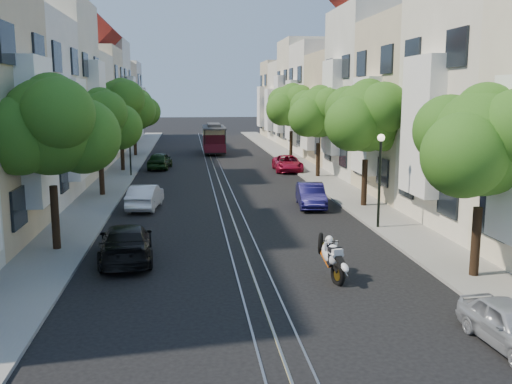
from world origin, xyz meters
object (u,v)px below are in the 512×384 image
object	(u,v)px
tree_w_a	(51,129)
parked_car_e_near	(511,325)
lamp_east	(380,167)
parked_car_w_far	(160,161)
tree_e_d	(292,106)
parked_car_w_near	(126,243)
tree_w_d	(135,108)
lamp_west	(130,138)
parked_car_e_mid	(311,195)
tree_e_c	(320,114)
tree_e_b	(368,118)
tree_w_b	(100,122)
cable_car	(214,137)
sportbike_rider	(331,255)
tree_e_a	(484,146)
tree_w_c	(121,106)
parked_car_e_far	(288,163)
parked_car_w_mid	(145,197)

from	to	relation	value
tree_w_a	parked_car_e_near	world-z (taller)	tree_w_a
lamp_east	parked_car_w_far	world-z (taller)	lamp_east
tree_e_d	parked_car_w_near	size ratio (longest dim) A/B	1.48
tree_w_d	lamp_west	bearing A→B (deg)	-86.56
lamp_west	parked_car_w_near	distance (m)	21.75
tree_e_d	parked_car_e_mid	size ratio (longest dim) A/B	1.78
lamp_west	tree_e_c	bearing A→B (deg)	-8.49
tree_e_b	parked_car_e_mid	distance (m)	5.02
tree_e_c	parked_car_e_mid	size ratio (longest dim) A/B	1.69
tree_w_b	parked_car_w_near	xyz separation A→B (m)	(2.74, -13.54, -3.73)
tree_w_b	tree_w_d	world-z (taller)	tree_w_d
cable_car	parked_car_w_far	size ratio (longest dim) A/B	1.77
tree_e_c	tree_w_d	distance (m)	21.53
tree_e_d	sportbike_rider	xyz separation A→B (m)	(-4.79, -33.57, -4.04)
parked_car_w_far	parked_car_e_mid	bearing A→B (deg)	124.24
parked_car_e_mid	tree_e_a	bearing A→B (deg)	-71.36
tree_e_b	tree_w_b	bearing A→B (deg)	160.85
tree_e_c	parked_car_w_near	size ratio (longest dim) A/B	1.41
tree_w_b	tree_w_c	distance (m)	11.02
lamp_east	sportbike_rider	world-z (taller)	lamp_east
tree_e_d	parked_car_w_near	xyz separation A→B (m)	(-11.66, -30.54, -4.20)
tree_w_b	lamp_east	world-z (taller)	tree_w_b
tree_e_a	parked_car_e_mid	bearing A→B (deg)	102.93
tree_e_c	tree_e_d	xyz separation A→B (m)	(0.00, 11.00, 0.27)
tree_e_a	tree_w_a	bearing A→B (deg)	160.85
tree_w_a	parked_car_e_far	bearing A→B (deg)	59.50
tree_w_c	parked_car_w_mid	xyz separation A→B (m)	(2.74, -14.97, -4.42)
cable_car	parked_car_e_far	size ratio (longest dim) A/B	1.60
lamp_west	parked_car_w_far	distance (m)	5.03
tree_w_b	parked_car_w_far	bearing A→B (deg)	77.30
tree_e_b	lamp_west	distance (m)	18.90
lamp_west	parked_car_w_mid	world-z (taller)	lamp_west
lamp_east	parked_car_e_far	size ratio (longest dim) A/B	0.93
tree_e_a	parked_car_e_near	world-z (taller)	tree_e_a
parked_car_w_mid	cable_car	bearing A→B (deg)	-93.33
lamp_east	parked_car_w_far	size ratio (longest dim) A/B	1.03
tree_w_b	tree_w_c	bearing A→B (deg)	90.00
parked_car_e_far	parked_car_w_far	size ratio (longest dim) A/B	1.11
tree_e_d	parked_car_e_far	world-z (taller)	tree_e_d
tree_e_b	parked_car_e_near	world-z (taller)	tree_e_b
tree_w_a	parked_car_e_mid	distance (m)	14.34
parked_car_w_mid	tree_e_d	bearing A→B (deg)	-112.49
parked_car_w_far	sportbike_rider	bearing A→B (deg)	109.89
parked_car_e_mid	parked_car_e_far	xyz separation A→B (m)	(1.20, 14.17, -0.01)
tree_w_d	parked_car_w_mid	distance (m)	26.42
cable_car	parked_car_e_mid	xyz separation A→B (m)	(3.90, -28.61, -0.99)
tree_e_d	tree_w_d	distance (m)	15.25
tree_w_c	lamp_west	distance (m)	3.81
tree_e_b	parked_car_e_near	size ratio (longest dim) A/B	2.06
tree_e_a	sportbike_rider	xyz separation A→B (m)	(-4.79, 0.43, -3.57)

